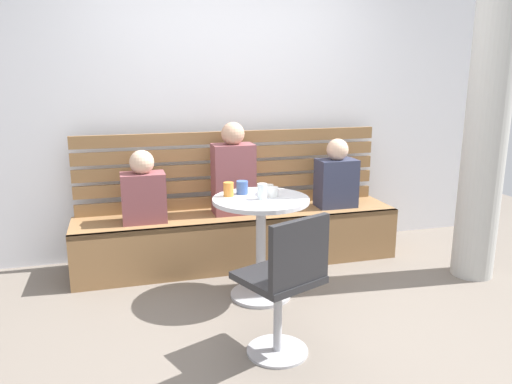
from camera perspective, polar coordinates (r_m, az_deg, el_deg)
ground at (r=3.28m, az=3.29°, el=-15.54°), size 8.00×8.00×0.00m
back_wall at (r=4.45m, az=-3.44°, el=11.71°), size 5.20×0.10×2.90m
concrete_pillar at (r=4.15m, az=25.23°, el=9.64°), size 0.32×0.32×2.80m
booth_bench at (r=4.24m, az=-1.93°, el=-5.30°), size 2.70×0.52×0.44m
booth_backrest at (r=4.33m, az=-2.75°, el=2.68°), size 2.65×0.04×0.66m
cafe_table at (r=3.53m, az=0.56°, el=-4.17°), size 0.68×0.68×0.74m
white_chair at (r=2.80m, az=3.43°, el=-10.24°), size 0.52×0.52×0.85m
person_adult at (r=4.11m, az=-2.62°, el=2.19°), size 0.34×0.22×0.76m
person_child_left at (r=4.39m, az=9.21°, el=1.69°), size 0.34×0.22×0.60m
person_child_middle at (r=3.98m, az=-12.81°, el=0.12°), size 0.34×0.22×0.57m
cup_mug_blue at (r=3.57m, az=-1.60°, el=0.52°), size 0.08×0.08×0.09m
cup_espresso_small at (r=3.64m, az=1.58°, el=0.44°), size 0.06×0.06×0.05m
cup_tumbler_orange at (r=3.51m, az=-3.18°, el=0.31°), size 0.07×0.07×0.10m
cup_water_clear at (r=3.42m, az=0.72°, el=0.07°), size 0.07×0.07×0.11m
cup_ceramic_white at (r=3.49m, az=1.91°, el=0.01°), size 0.08×0.08×0.07m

